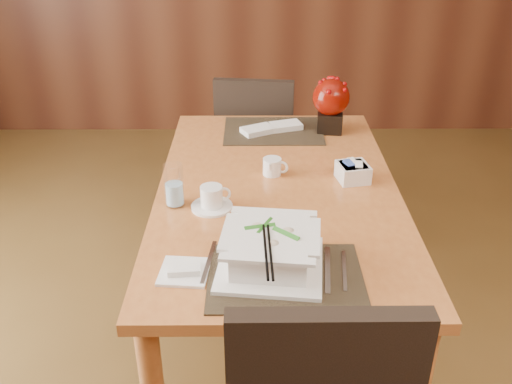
{
  "coord_description": "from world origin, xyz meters",
  "views": [
    {
      "loc": [
        -0.09,
        -1.28,
        1.76
      ],
      "look_at": [
        -0.08,
        0.35,
        0.87
      ],
      "focal_mm": 40.0,
      "sensor_mm": 36.0,
      "label": 1
    }
  ],
  "objects_px": {
    "soup_setting": "(271,251)",
    "coffee_cup": "(212,199)",
    "dining_table": "(278,210)",
    "bread_plate": "(184,272)",
    "water_glass": "(174,185)",
    "far_chair": "(256,144)",
    "creamer_jug": "(272,167)",
    "berry_decor": "(331,102)",
    "sugar_caddy": "(353,172)"
  },
  "relations": [
    {
      "from": "water_glass",
      "to": "sugar_caddy",
      "type": "bearing_deg",
      "value": 15.86
    },
    {
      "from": "sugar_caddy",
      "to": "bread_plate",
      "type": "relative_size",
      "value": 0.79
    },
    {
      "from": "creamer_jug",
      "to": "soup_setting",
      "type": "bearing_deg",
      "value": -74.38
    },
    {
      "from": "sugar_caddy",
      "to": "dining_table",
      "type": "bearing_deg",
      "value": -167.63
    },
    {
      "from": "dining_table",
      "to": "bread_plate",
      "type": "distance_m",
      "value": 0.61
    },
    {
      "from": "berry_decor",
      "to": "far_chair",
      "type": "xyz_separation_m",
      "value": [
        -0.34,
        0.39,
        -0.38
      ]
    },
    {
      "from": "water_glass",
      "to": "sugar_caddy",
      "type": "xyz_separation_m",
      "value": [
        0.66,
        0.19,
        -0.05
      ]
    },
    {
      "from": "dining_table",
      "to": "sugar_caddy",
      "type": "xyz_separation_m",
      "value": [
        0.29,
        0.06,
        0.13
      ]
    },
    {
      "from": "bread_plate",
      "to": "dining_table",
      "type": "bearing_deg",
      "value": 60.65
    },
    {
      "from": "sugar_caddy",
      "to": "far_chair",
      "type": "bearing_deg",
      "value": 112.51
    },
    {
      "from": "creamer_jug",
      "to": "berry_decor",
      "type": "relative_size",
      "value": 0.38
    },
    {
      "from": "creamer_jug",
      "to": "sugar_caddy",
      "type": "bearing_deg",
      "value": 8.32
    },
    {
      "from": "water_glass",
      "to": "soup_setting",
      "type": "bearing_deg",
      "value": -49.13
    },
    {
      "from": "coffee_cup",
      "to": "creamer_jug",
      "type": "bearing_deg",
      "value": 49.84
    },
    {
      "from": "water_glass",
      "to": "far_chair",
      "type": "distance_m",
      "value": 1.16
    },
    {
      "from": "dining_table",
      "to": "creamer_jug",
      "type": "height_order",
      "value": "creamer_jug"
    },
    {
      "from": "berry_decor",
      "to": "far_chair",
      "type": "height_order",
      "value": "berry_decor"
    },
    {
      "from": "soup_setting",
      "to": "water_glass",
      "type": "bearing_deg",
      "value": 137.27
    },
    {
      "from": "coffee_cup",
      "to": "bread_plate",
      "type": "height_order",
      "value": "coffee_cup"
    },
    {
      "from": "soup_setting",
      "to": "creamer_jug",
      "type": "xyz_separation_m",
      "value": [
        0.02,
        0.62,
        -0.03
      ]
    },
    {
      "from": "berry_decor",
      "to": "bread_plate",
      "type": "xyz_separation_m",
      "value": [
        -0.55,
        -1.08,
        -0.13
      ]
    },
    {
      "from": "coffee_cup",
      "to": "creamer_jug",
      "type": "xyz_separation_m",
      "value": [
        0.22,
        0.26,
        -0.0
      ]
    },
    {
      "from": "berry_decor",
      "to": "far_chair",
      "type": "relative_size",
      "value": 0.27
    },
    {
      "from": "water_glass",
      "to": "far_chair",
      "type": "relative_size",
      "value": 0.17
    },
    {
      "from": "berry_decor",
      "to": "far_chair",
      "type": "bearing_deg",
      "value": 130.31
    },
    {
      "from": "water_glass",
      "to": "bread_plate",
      "type": "relative_size",
      "value": 1.11
    },
    {
      "from": "water_glass",
      "to": "bread_plate",
      "type": "xyz_separation_m",
      "value": [
        0.07,
        -0.4,
        -0.07
      ]
    },
    {
      "from": "dining_table",
      "to": "soup_setting",
      "type": "relative_size",
      "value": 4.44
    },
    {
      "from": "far_chair",
      "to": "dining_table",
      "type": "bearing_deg",
      "value": 100.92
    },
    {
      "from": "dining_table",
      "to": "far_chair",
      "type": "xyz_separation_m",
      "value": [
        -0.08,
        0.95,
        -0.15
      ]
    },
    {
      "from": "berry_decor",
      "to": "sugar_caddy",
      "type": "bearing_deg",
      "value": -86.29
    },
    {
      "from": "dining_table",
      "to": "far_chair",
      "type": "bearing_deg",
      "value": 94.74
    },
    {
      "from": "soup_setting",
      "to": "bread_plate",
      "type": "relative_size",
      "value": 2.38
    },
    {
      "from": "far_chair",
      "to": "sugar_caddy",
      "type": "bearing_deg",
      "value": 118.7
    },
    {
      "from": "bread_plate",
      "to": "sugar_caddy",
      "type": "bearing_deg",
      "value": 45.26
    },
    {
      "from": "dining_table",
      "to": "water_glass",
      "type": "relative_size",
      "value": 9.52
    },
    {
      "from": "berry_decor",
      "to": "far_chair",
      "type": "distance_m",
      "value": 0.64
    },
    {
      "from": "water_glass",
      "to": "creamer_jug",
      "type": "xyz_separation_m",
      "value": [
        0.35,
        0.24,
        -0.05
      ]
    },
    {
      "from": "creamer_jug",
      "to": "bread_plate",
      "type": "xyz_separation_m",
      "value": [
        -0.28,
        -0.64,
        -0.03
      ]
    },
    {
      "from": "coffee_cup",
      "to": "soup_setting",
      "type": "bearing_deg",
      "value": -61.19
    },
    {
      "from": "soup_setting",
      "to": "coffee_cup",
      "type": "height_order",
      "value": "soup_setting"
    },
    {
      "from": "bread_plate",
      "to": "water_glass",
      "type": "bearing_deg",
      "value": 100.44
    },
    {
      "from": "sugar_caddy",
      "to": "bread_plate",
      "type": "xyz_separation_m",
      "value": [
        -0.58,
        -0.59,
        -0.03
      ]
    },
    {
      "from": "creamer_jug",
      "to": "berry_decor",
      "type": "height_order",
      "value": "berry_decor"
    },
    {
      "from": "soup_setting",
      "to": "berry_decor",
      "type": "xyz_separation_m",
      "value": [
        0.3,
        1.06,
        0.08
      ]
    },
    {
      "from": "creamer_jug",
      "to": "bread_plate",
      "type": "relative_size",
      "value": 0.66
    },
    {
      "from": "soup_setting",
      "to": "sugar_caddy",
      "type": "distance_m",
      "value": 0.66
    },
    {
      "from": "soup_setting",
      "to": "coffee_cup",
      "type": "xyz_separation_m",
      "value": [
        -0.2,
        0.36,
        -0.03
      ]
    },
    {
      "from": "dining_table",
      "to": "bread_plate",
      "type": "relative_size",
      "value": 10.57
    },
    {
      "from": "dining_table",
      "to": "water_glass",
      "type": "height_order",
      "value": "water_glass"
    }
  ]
}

